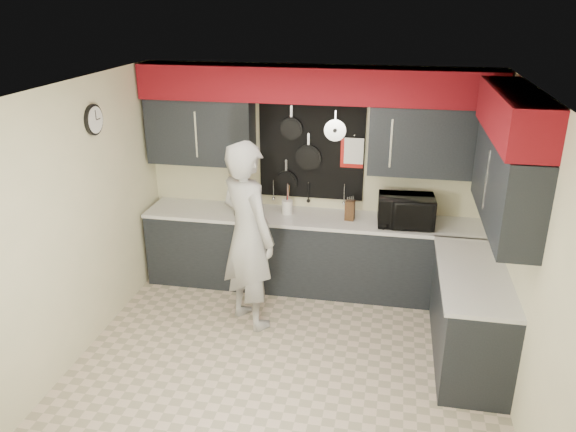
% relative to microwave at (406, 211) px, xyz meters
% --- Properties ---
extents(ground, '(4.00, 4.00, 0.00)m').
position_rel_microwave_xyz_m(ground, '(-1.06, -1.39, -1.09)').
color(ground, '#C6AF9A').
rests_on(ground, ground).
extents(back_wall_assembly, '(4.00, 0.36, 2.60)m').
position_rel_microwave_xyz_m(back_wall_assembly, '(-1.05, 0.21, 0.92)').
color(back_wall_assembly, beige).
rests_on(back_wall_assembly, ground).
extents(right_wall_assembly, '(0.36, 3.50, 2.60)m').
position_rel_microwave_xyz_m(right_wall_assembly, '(0.79, -1.12, 0.86)').
color(right_wall_assembly, beige).
rests_on(right_wall_assembly, ground).
extents(left_wall_assembly, '(0.05, 3.50, 2.60)m').
position_rel_microwave_xyz_m(left_wall_assembly, '(-3.05, -1.37, 0.25)').
color(left_wall_assembly, beige).
rests_on(left_wall_assembly, ground).
extents(base_cabinets, '(3.95, 2.20, 0.92)m').
position_rel_microwave_xyz_m(base_cabinets, '(-0.57, -0.26, -0.63)').
color(base_cabinets, black).
rests_on(base_cabinets, ground).
extents(microwave, '(0.63, 0.45, 0.33)m').
position_rel_microwave_xyz_m(microwave, '(0.00, 0.00, 0.00)').
color(microwave, black).
rests_on(microwave, base_cabinets).
extents(knife_block, '(0.11, 0.11, 0.23)m').
position_rel_microwave_xyz_m(knife_block, '(-0.62, 0.04, -0.05)').
color(knife_block, '#341F10').
rests_on(knife_block, base_cabinets).
extents(utensil_crock, '(0.13, 0.13, 0.16)m').
position_rel_microwave_xyz_m(utensil_crock, '(-1.35, 0.10, -0.09)').
color(utensil_crock, white).
rests_on(utensil_crock, base_cabinets).
extents(coffee_maker, '(0.24, 0.27, 0.33)m').
position_rel_microwave_xyz_m(coffee_maker, '(-1.89, 0.08, 0.00)').
color(coffee_maker, black).
rests_on(coffee_maker, base_cabinets).
extents(person, '(0.87, 0.83, 2.00)m').
position_rel_microwave_xyz_m(person, '(-1.59, -0.80, -0.09)').
color(person, '#A3A3A1').
rests_on(person, ground).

